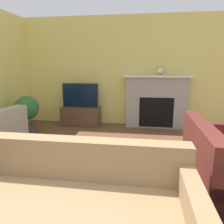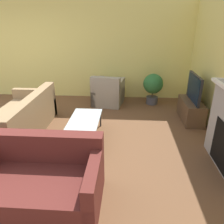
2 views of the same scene
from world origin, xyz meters
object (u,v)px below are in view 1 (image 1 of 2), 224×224
Objects in this scene: tv at (80,95)px; potted_plant at (27,110)px; mantel_clock at (160,71)px; couch_sectional at (68,210)px; coffee_table at (103,147)px.

tv is 1.08× the size of potted_plant.
potted_plant is 4.35× the size of mantel_clock.
couch_sectional is at bearing -55.20° from potted_plant.
coffee_table is 1.41× the size of potted_plant.
potted_plant is 3.22m from mantel_clock.
tv reaches higher than potted_plant.
mantel_clock is (0.98, 3.77, 1.10)m from couch_sectional.
mantel_clock is at bearing 69.00° from coffee_table.
tv is 0.77× the size of coffee_table.
couch_sectional is 4.04m from mantel_clock.
mantel_clock is at bearing 3.79° from tv.
potted_plant is at bearing -142.71° from tv.
couch_sectional is at bearing -104.53° from mantel_clock.
couch_sectional is 2.61× the size of potted_plant.
couch_sectional reaches higher than coffee_table.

